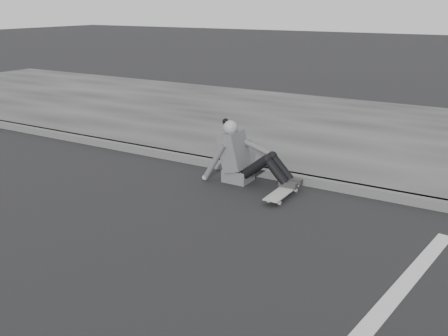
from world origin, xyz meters
name	(u,v)px	position (x,y,z in m)	size (l,w,h in m)	color
ground	(117,236)	(0.00, 0.00, 0.00)	(80.00, 80.00, 0.00)	black
curb	(235,167)	(0.00, 2.58, 0.06)	(24.00, 0.16, 0.12)	#484848
sidewalk	(309,126)	(0.00, 5.60, 0.06)	(24.00, 6.00, 0.12)	#373737
skateboard	(283,192)	(1.07, 1.96, 0.07)	(0.20, 0.78, 0.09)	gray
seated_woman	(242,157)	(0.33, 2.21, 0.36)	(1.38, 0.46, 0.88)	#49494B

